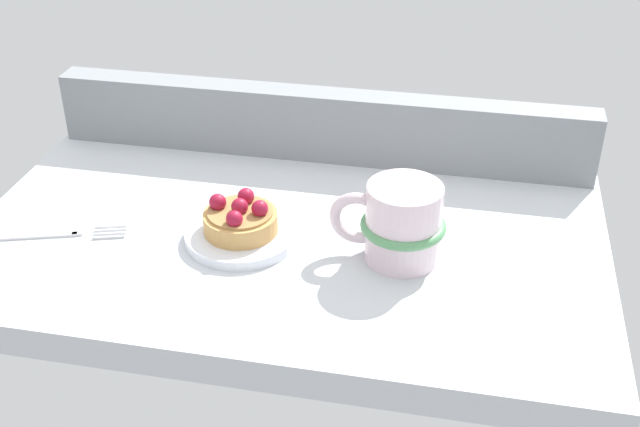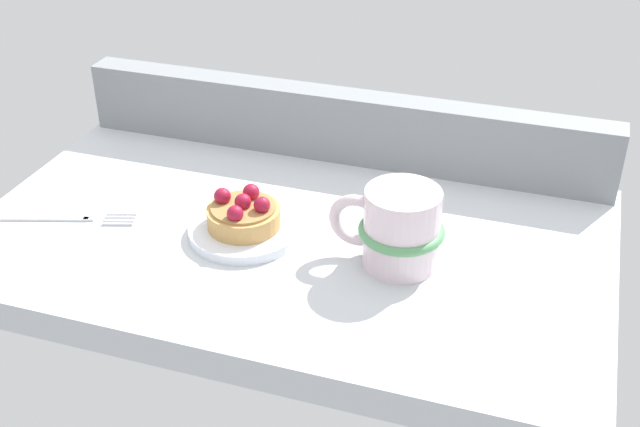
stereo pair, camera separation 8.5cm
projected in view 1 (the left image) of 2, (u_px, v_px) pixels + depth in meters
ground_plane at (286, 247)px, 90.77cm from camera, size 70.22×42.15×3.54cm
window_rail_back at (320, 125)px, 103.45cm from camera, size 68.82×4.01×8.97cm
dessert_plate at (241, 235)px, 88.52cm from camera, size 12.36×12.36×1.16cm
raspberry_tart at (240, 218)px, 87.42cm from camera, size 8.08×8.08×4.04cm
coffee_mug at (400, 223)px, 83.63cm from camera, size 12.26×8.94×8.62cm
dessert_fork at (57, 234)px, 89.19cm from camera, size 15.06×6.13×0.60cm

